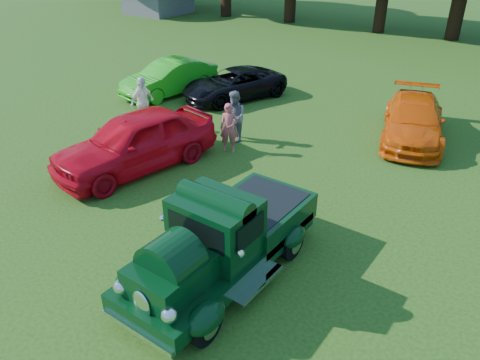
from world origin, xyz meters
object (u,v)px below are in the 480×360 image
Objects in this scene: red_convertible at (135,141)px; spectator_grey at (235,117)px; back_car_lime at (170,78)px; back_car_black at (234,84)px; back_car_orange at (413,120)px; spectator_white at (143,103)px; spectator_pink at (229,128)px; hero_pickup at (223,241)px.

red_convertible is 2.93× the size of spectator_grey.
back_car_black is (2.45, 1.10, -0.09)m from back_car_lime.
spectator_white is at bearing -167.56° from back_car_orange.
spectator_pink reaches higher than back_car_black.
hero_pickup is 0.98× the size of red_convertible.
spectator_white reaches higher than back_car_lime.
hero_pickup is 11.59m from back_car_lime.
back_car_lime is at bearing -170.17° from spectator_grey.
hero_pickup is 10.77m from back_car_black.
spectator_grey is (-4.56, -3.51, 0.17)m from back_car_orange.
back_car_orange is at bearing 59.90° from red_convertible.
hero_pickup is 3.10× the size of spectator_pink.
hero_pickup is at bearing -21.13° from spectator_grey.
back_car_lime is 0.97× the size of back_car_black.
spectator_pink is (5.28, -2.97, 0.08)m from back_car_lime.
back_car_black is 4.96m from spectator_pink.
back_car_orange is 2.97× the size of spectator_pink.
spectator_grey is 3.33m from spectator_white.
spectator_grey is at bearing 80.71° from red_convertible.
hero_pickup is at bearing -34.72° from back_car_black.
back_car_lime is 2.52× the size of spectator_grey.
back_car_black is (-6.24, 8.77, -0.20)m from hero_pickup.
back_car_orange is at bearing 84.67° from hero_pickup.
back_car_orange is (9.52, 1.25, -0.03)m from back_car_lime.
back_car_orange is (0.83, 8.93, -0.14)m from hero_pickup.
spectator_white is at bearing 146.89° from hero_pickup.
back_car_black is 4.20m from spectator_grey.
hero_pickup reaches higher than spectator_white.
spectator_grey is at bearing 84.22° from spectator_pink.
back_car_lime reaches higher than back_car_orange.
red_convertible is 3.36m from spectator_grey.
back_car_lime is at bearing 170.45° from back_car_orange.
spectator_pink reaches higher than back_car_orange.
red_convertible is 3.18× the size of spectator_pink.
spectator_grey is (-3.73, 5.42, 0.03)m from hero_pickup.
spectator_pink is at bearing 125.97° from hero_pickup.
back_car_lime is 2.68m from back_car_black.
back_car_black is at bearing 161.11° from spectator_grey.
hero_pickup is at bearing -112.37° from back_car_orange.
red_convertible is 6.67m from back_car_black.
spectator_grey reaches higher than red_convertible.
spectator_grey is (4.96, -2.26, 0.14)m from back_car_lime.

